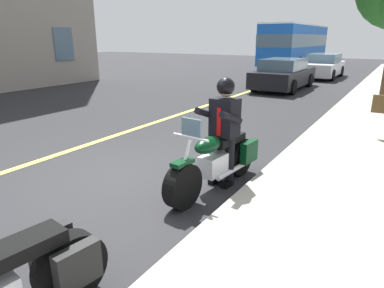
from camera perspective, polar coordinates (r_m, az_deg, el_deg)
name	(u,v)px	position (r m, az deg, el deg)	size (l,w,h in m)	color
ground_plane	(122,179)	(5.90, -11.72, -5.84)	(80.00, 80.00, 0.00)	#28282B
lane_center_stripe	(49,158)	(7.35, -23.15, -2.15)	(60.00, 0.16, 0.01)	#E5DB4C
motorcycle_main	(217,161)	(5.32, 4.22, -2.92)	(2.22, 0.73, 1.26)	black
rider_main	(224,123)	(5.30, 5.47, 3.59)	(0.66, 0.59, 1.74)	black
bus_near	(296,43)	(29.68, 17.24, 16.02)	(11.05, 2.70, 3.30)	blue
car_silver	(284,74)	(16.45, 15.28, 11.35)	(4.60, 1.92, 1.40)	black
car_dark	(323,66)	(22.08, 21.32, 12.23)	(4.60, 1.92, 1.40)	silver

